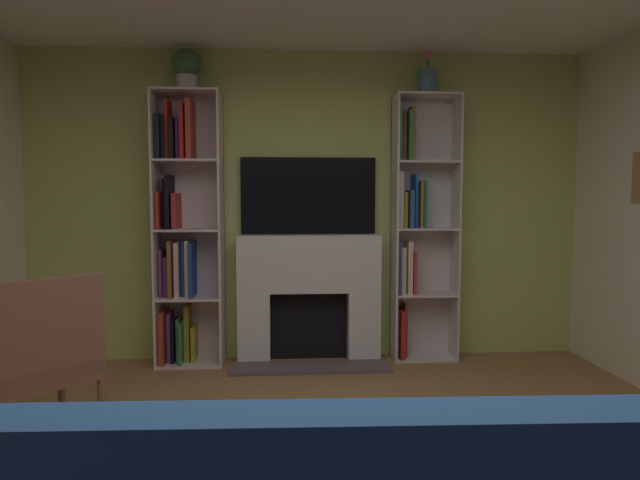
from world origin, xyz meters
name	(u,v)px	position (x,y,z in m)	size (l,w,h in m)	color
wall_back_accent	(308,206)	(0.00, 2.67, 1.33)	(4.93, 0.06, 2.66)	#B7C96B
fireplace	(309,294)	(0.00, 2.52, 0.58)	(1.32, 0.54, 1.09)	white
tv	(308,196)	(0.00, 2.61, 1.42)	(1.16, 0.06, 0.66)	black
bookshelf_left	(183,233)	(-1.06, 2.51, 1.11)	(0.55, 0.33, 2.28)	silver
bookshelf_right	(416,229)	(0.93, 2.54, 1.14)	(0.55, 0.28, 2.28)	silver
potted_plant	(186,68)	(-1.00, 2.49, 2.47)	(0.24, 0.24, 0.34)	beige
vase_with_flowers	(428,80)	(1.00, 2.49, 2.40)	(0.16, 0.16, 0.36)	teal
armchair	(36,360)	(-1.59, 0.90, 0.51)	(0.84, 0.85, 0.98)	brown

